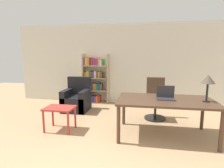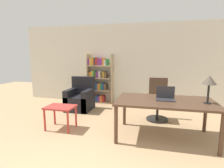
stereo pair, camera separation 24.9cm
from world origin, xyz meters
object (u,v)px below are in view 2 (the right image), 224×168
Objects in this scene: side_table_blue at (60,110)px; bookshelf at (99,80)px; desk at (165,104)px; office_chair at (158,101)px; armchair at (80,99)px; table_lamp at (209,81)px; laptop at (165,97)px.

bookshelf is (0.13, 2.39, 0.37)m from side_table_blue.
desk is 1.08m from office_chair.
office_chair is 1.08× the size of armchair.
office_chair is at bearing 28.44° from side_table_blue.
table_lamp is 0.48× the size of office_chair.
laptop is 0.33× the size of office_chair.
bookshelf is (-2.11, 2.25, -0.02)m from laptop.
desk is 3.65× the size of table_lamp.
office_chair is at bearing -7.80° from armchair.
table_lamp is (0.74, -0.06, 0.49)m from desk.
office_chair is (-0.10, 1.05, -0.22)m from desk.
desk is 5.30× the size of laptop.
laptop is 2.28m from side_table_blue.
bookshelf reaches higher than armchair.
desk is at bearing 175.33° from table_lamp.
office_chair reaches higher than armchair.
table_lamp is 1.57m from office_chair.
side_table_blue is at bearing -83.44° from armchair.
table_lamp is 0.52× the size of armchair.
desk is 1.75× the size of office_chair.
office_chair is 1.71× the size of side_table_blue.
laptop is at bearing 75.51° from desk.
armchair is (-2.39, 1.37, -0.37)m from desk.
side_table_blue is at bearing -93.05° from bookshelf.
laptop reaches higher than side_table_blue.
bookshelf is at bearing 86.95° from side_table_blue.
laptop reaches higher than armchair.
side_table_blue is 2.42m from bookshelf.
desk is at bearing -104.49° from laptop.
table_lamp is at bearing -4.67° from desk.
office_chair is at bearing 95.69° from desk.
table_lamp is (0.73, -0.10, 0.36)m from laptop.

